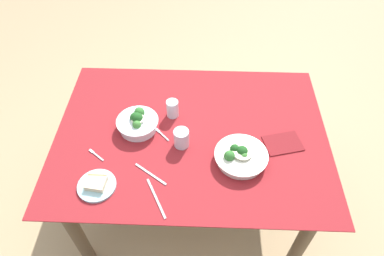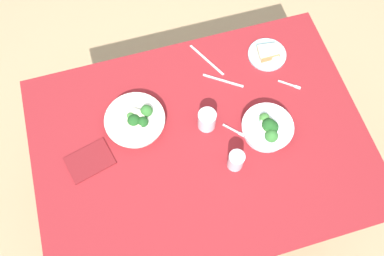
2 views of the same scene
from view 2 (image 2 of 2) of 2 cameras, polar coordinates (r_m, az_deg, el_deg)
name	(u,v)px [view 2 (image 2 of 2)]	position (r m, az deg, el deg)	size (l,w,h in m)	color
ground_plane	(199,188)	(2.35, 0.95, -8.54)	(6.00, 6.00, 0.00)	tan
dining_table	(201,151)	(1.76, 1.26, -3.39)	(1.40, 1.02, 0.72)	maroon
broccoli_bowl_far	(136,121)	(1.69, -8.06, 1.04)	(0.26, 0.26, 0.08)	silver
broccoli_bowl_near	(267,128)	(1.68, 10.76, -0.05)	(0.22, 0.22, 0.10)	white
bread_side_plate	(267,54)	(1.89, 10.75, 10.38)	(0.18, 0.18, 0.04)	#99C6D1
water_glass_center	(236,161)	(1.60, 6.31, -4.67)	(0.06, 0.06, 0.10)	silver
water_glass_side	(207,120)	(1.65, 2.15, 1.16)	(0.08, 0.08, 0.10)	silver
fork_by_far_bowl	(290,85)	(1.84, 13.93, 6.02)	(0.09, 0.07, 0.00)	#B7B7BC
fork_by_near_bowl	(235,131)	(1.69, 6.15, -0.41)	(0.08, 0.08, 0.00)	#B7B7BC
table_knife_left	(207,60)	(1.85, 2.12, 9.72)	(0.22, 0.01, 0.00)	#B7B7BC
table_knife_right	(223,81)	(1.80, 4.49, 6.78)	(0.19, 0.01, 0.00)	#B7B7BC
napkin_folded_upper	(90,161)	(1.69, -14.45, -4.56)	(0.18, 0.13, 0.01)	maroon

